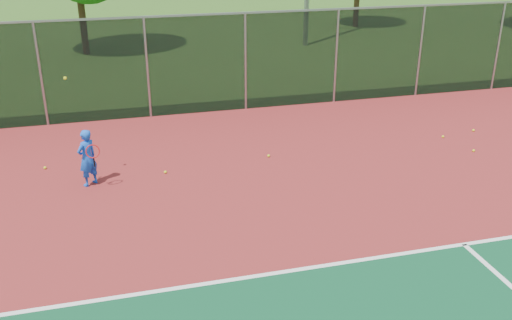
{
  "coord_description": "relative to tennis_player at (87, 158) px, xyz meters",
  "views": [
    {
      "loc": [
        -4.09,
        -4.88,
        5.68
      ],
      "look_at": [
        -1.5,
        5.0,
        1.3
      ],
      "focal_mm": 40.0,
      "sensor_mm": 36.0,
      "label": 1
    }
  ],
  "objects": [
    {
      "name": "practice_ball_2",
      "position": [
        -1.07,
        1.18,
        -0.64
      ],
      "size": [
        0.07,
        0.07,
        0.07
      ],
      "primitive_type": "sphere",
      "color": "yellow",
      "rests_on": "court_apron"
    },
    {
      "name": "practice_ball_5",
      "position": [
        10.57,
        0.85,
        -0.64
      ],
      "size": [
        0.07,
        0.07,
        0.07
      ],
      "primitive_type": "sphere",
      "color": "yellow",
      "rests_on": "court_apron"
    },
    {
      "name": "fence_back",
      "position": [
        4.77,
        4.53,
        0.87
      ],
      "size": [
        30.0,
        0.06,
        3.03
      ],
      "color": "black",
      "rests_on": "court_apron"
    },
    {
      "name": "practice_ball_0",
      "position": [
        9.66,
        -0.5,
        -0.64
      ],
      "size": [
        0.07,
        0.07,
        0.07
      ],
      "primitive_type": "sphere",
      "color": "yellow",
      "rests_on": "court_apron"
    },
    {
      "name": "court_apron",
      "position": [
        4.77,
        -5.47,
        -0.68
      ],
      "size": [
        30.0,
        20.0,
        0.02
      ],
      "primitive_type": "cube",
      "color": "maroon",
      "rests_on": "ground"
    },
    {
      "name": "practice_ball_6",
      "position": [
        4.39,
        0.52,
        -0.64
      ],
      "size": [
        0.07,
        0.07,
        0.07
      ],
      "primitive_type": "sphere",
      "color": "yellow",
      "rests_on": "court_apron"
    },
    {
      "name": "practice_ball_8",
      "position": [
        1.73,
        0.18,
        -0.64
      ],
      "size": [
        0.07,
        0.07,
        0.07
      ],
      "primitive_type": "sphere",
      "color": "yellow",
      "rests_on": "court_apron"
    },
    {
      "name": "practice_ball_1",
      "position": [
        9.44,
        0.61,
        -0.64
      ],
      "size": [
        0.07,
        0.07,
        0.07
      ],
      "primitive_type": "sphere",
      "color": "yellow",
      "rests_on": "court_apron"
    },
    {
      "name": "tennis_player",
      "position": [
        0.0,
        0.0,
        0.0
      ],
      "size": [
        0.59,
        0.69,
        2.53
      ],
      "color": "blue",
      "rests_on": "court_apron"
    }
  ]
}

